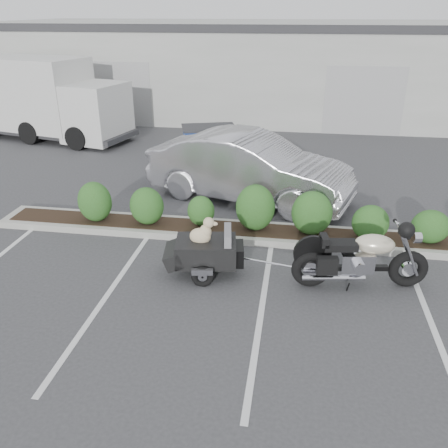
# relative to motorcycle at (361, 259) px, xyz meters

# --- Properties ---
(ground) EXTENTS (90.00, 90.00, 0.00)m
(ground) POSITION_rel_motorcycle_xyz_m (-2.84, -0.45, -0.56)
(ground) COLOR #38383A
(ground) RESTS_ON ground
(planter_kerb) EXTENTS (12.00, 1.00, 0.15)m
(planter_kerb) POSITION_rel_motorcycle_xyz_m (-1.84, 1.75, -0.48)
(planter_kerb) COLOR #9E9E93
(planter_kerb) RESTS_ON ground
(building) EXTENTS (26.00, 10.00, 4.00)m
(building) POSITION_rel_motorcycle_xyz_m (-2.84, 16.55, 1.44)
(building) COLOR #9EA099
(building) RESTS_ON ground
(motorcycle) EXTENTS (2.43, 0.95, 1.40)m
(motorcycle) POSITION_rel_motorcycle_xyz_m (0.00, 0.00, 0.00)
(motorcycle) COLOR black
(motorcycle) RESTS_ON ground
(pet_trailer) EXTENTS (1.96, 1.11, 1.16)m
(pet_trailer) POSITION_rel_motorcycle_xyz_m (-2.79, 0.02, -0.07)
(pet_trailer) COLOR black
(pet_trailer) RESTS_ON ground
(sedan) EXTENTS (5.51, 3.30, 1.72)m
(sedan) POSITION_rel_motorcycle_xyz_m (-2.41, 3.94, 0.30)
(sedan) COLOR #BCBBC3
(sedan) RESTS_ON ground
(dumpster) EXTENTS (1.96, 1.61, 1.12)m
(dumpster) POSITION_rel_motorcycle_xyz_m (-4.08, 7.20, 0.01)
(dumpster) COLOR navy
(dumpster) RESTS_ON ground
(delivery_truck) EXTENTS (6.71, 3.47, 2.93)m
(delivery_truck) POSITION_rel_motorcycle_xyz_m (-10.57, 9.13, 0.85)
(delivery_truck) COLOR silver
(delivery_truck) RESTS_ON ground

